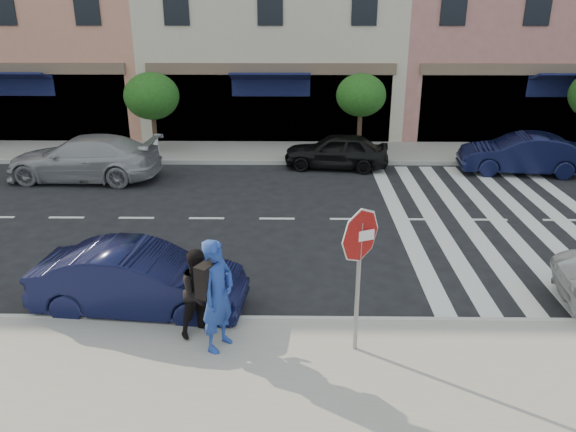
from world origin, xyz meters
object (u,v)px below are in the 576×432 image
(car_far_left, at_px, (84,158))
(car_far_mid, at_px, (336,151))
(car_near_mid, at_px, (140,280))
(photographer, at_px, (218,295))
(walker, at_px, (200,292))
(car_far_right, at_px, (522,154))
(stop_sign, at_px, (360,250))

(car_far_left, distance_m, car_far_mid, 8.82)
(car_near_mid, height_order, car_far_mid, car_near_mid)
(photographer, bearing_deg, car_far_mid, 14.84)
(walker, bearing_deg, car_far_right, 5.73)
(stop_sign, height_order, car_far_right, stop_sign)
(photographer, relative_size, car_far_left, 0.39)
(car_near_mid, distance_m, car_far_mid, 11.07)
(stop_sign, distance_m, photographer, 2.51)
(stop_sign, distance_m, car_far_mid, 11.69)
(walker, height_order, car_far_left, walker)
(car_far_left, height_order, car_far_right, car_far_left)
(car_near_mid, relative_size, car_far_right, 0.97)
(walker, bearing_deg, car_far_mid, 32.28)
(walker, bearing_deg, car_near_mid, 101.70)
(car_near_mid, xyz_separation_m, car_far_right, (11.04, 9.55, 0.02))
(walker, height_order, car_near_mid, walker)
(walker, relative_size, car_far_right, 0.39)
(car_far_left, xyz_separation_m, car_far_mid, (8.69, 1.50, -0.11))
(walker, bearing_deg, car_far_left, 78.08)
(car_near_mid, bearing_deg, walker, -121.07)
(walker, distance_m, car_far_mid, 11.56)
(photographer, bearing_deg, walker, 70.25)
(car_far_mid, distance_m, car_far_right, 6.52)
(photographer, distance_m, car_far_right, 14.40)
(stop_sign, height_order, car_near_mid, stop_sign)
(walker, relative_size, car_far_mid, 0.44)
(stop_sign, xyz_separation_m, car_far_right, (6.94, 11.04, -1.34))
(stop_sign, xyz_separation_m, car_far_mid, (0.44, 11.60, -1.41))
(car_far_right, bearing_deg, car_near_mid, -42.95)
(car_near_mid, distance_m, car_far_right, 14.60)
(car_far_right, bearing_deg, car_far_mid, -88.66)
(stop_sign, bearing_deg, car_far_right, 34.58)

